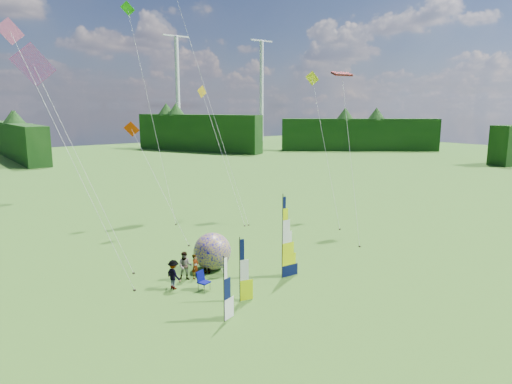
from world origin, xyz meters
TOP-DOWN VIEW (x-y plane):
  - ground at (0.00, 0.00)m, footprint 220.00×220.00m
  - treeline_ring at (0.00, 0.00)m, footprint 210.00×210.00m
  - turbine_left at (70.00, 95.00)m, footprint 8.00×1.20m
  - turbine_right at (45.00, 102.00)m, footprint 8.00×1.20m
  - feather_banner_main at (0.10, 2.71)m, footprint 1.42×0.19m
  - side_banner_left at (-4.06, 1.45)m, footprint 1.00×0.33m
  - side_banner_far at (-6.09, -0.07)m, footprint 0.97×0.41m
  - bol_inflatable at (-2.58, 6.73)m, footprint 2.89×2.89m
  - spectator_a at (-4.31, 6.00)m, footprint 0.69×0.62m
  - spectator_b at (-4.95, 6.13)m, footprint 0.99×0.85m
  - spectator_c at (-6.17, 5.30)m, footprint 0.59×1.21m
  - spectator_d at (-3.27, 6.27)m, footprint 1.01×0.98m
  - camp_chair at (-4.86, 4.00)m, footprint 0.84×0.84m
  - kite_whale at (5.81, 20.44)m, footprint 7.17×15.74m
  - kite_rainbow_delta at (-9.00, 12.01)m, footprint 8.63×10.69m
  - kite_parafoil at (11.17, 7.13)m, footprint 10.81×12.06m
  - small_kite_red at (-2.00, 15.80)m, footprint 5.18×9.91m
  - small_kite_orange at (5.93, 18.52)m, footprint 5.45×10.76m
  - small_kite_yellow at (13.24, 12.03)m, footprint 8.99×11.14m
  - small_kite_pink at (-10.33, 9.43)m, footprint 7.23×8.91m
  - small_kite_green at (0.71, 22.75)m, footprint 6.14×10.84m

SIDE VIEW (x-z plane):
  - ground at x=0.00m, z-range 0.00..0.00m
  - camp_chair at x=-4.86m, z-range 0.00..1.16m
  - spectator_a at x=-4.31m, z-range 0.00..1.58m
  - spectator_d at x=-3.27m, z-range 0.00..1.70m
  - spectator_c at x=-6.17m, z-range 0.00..1.79m
  - spectator_b at x=-4.95m, z-range 0.00..1.84m
  - bol_inflatable at x=-2.58m, z-range 0.00..2.50m
  - side_banner_far at x=-6.09m, z-range 0.00..3.36m
  - side_banner_left at x=-4.06m, z-range 0.00..3.60m
  - feather_banner_main at x=0.10m, z-range 0.00..5.27m
  - treeline_ring at x=0.00m, z-range 0.00..8.00m
  - small_kite_red at x=-2.00m, z-range 0.00..9.93m
  - small_kite_orange at x=5.93m, z-range 0.00..13.23m
  - small_kite_yellow at x=13.24m, z-range 0.00..14.66m
  - kite_parafoil at x=11.17m, z-range 0.00..15.37m
  - kite_rainbow_delta at x=-9.00m, z-range 0.00..15.70m
  - small_kite_pink at x=-10.33m, z-range 0.00..16.26m
  - small_kite_green at x=0.71m, z-range 0.00..21.26m
  - kite_whale at x=5.81m, z-range 0.00..23.64m
  - turbine_left at x=70.00m, z-range 0.00..30.00m
  - turbine_right at x=45.00m, z-range 0.00..30.00m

